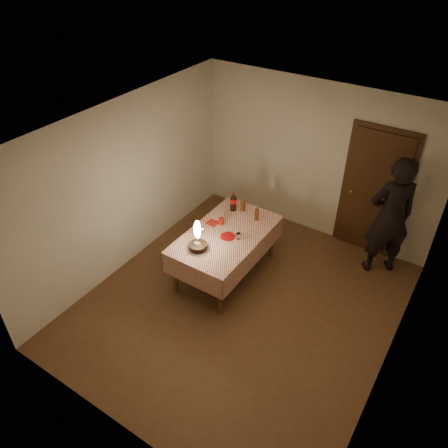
{
  "coord_description": "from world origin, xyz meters",
  "views": [
    {
      "loc": [
        2.2,
        -3.8,
        4.57
      ],
      "look_at": [
        -0.55,
        0.41,
        0.95
      ],
      "focal_mm": 35.0,
      "sensor_mm": 36.0,
      "label": 1
    }
  ],
  "objects": [
    {
      "name": "photographer",
      "position": [
        1.37,
        1.85,
        0.96
      ],
      "size": [
        0.84,
        0.79,
        1.92
      ],
      "color": "black",
      "rests_on": "ground"
    },
    {
      "name": "clear_cup",
      "position": [
        -0.33,
        0.45,
        0.8
      ],
      "size": [
        0.07,
        0.07,
        0.09
      ],
      "primitive_type": "cylinder",
      "color": "white",
      "rests_on": "dining_table"
    },
    {
      "name": "dining_table",
      "position": [
        -0.55,
        0.46,
        0.65
      ],
      "size": [
        1.02,
        1.72,
        0.75
      ],
      "color": "brown",
      "rests_on": "ground"
    },
    {
      "name": "ground",
      "position": [
        0.0,
        0.0,
        0.0
      ],
      "size": [
        4.0,
        4.5,
        0.01
      ],
      "primitive_type": "cube",
      "color": "brown",
      "rests_on": "ground"
    },
    {
      "name": "red_plate",
      "position": [
        -0.48,
        0.41,
        0.76
      ],
      "size": [
        0.22,
        0.22,
        0.01
      ],
      "primitive_type": "cylinder",
      "color": "#A70B0B",
      "rests_on": "dining_table"
    },
    {
      "name": "birthday_cake",
      "position": [
        -0.68,
        -0.05,
        0.88
      ],
      "size": [
        0.32,
        0.32,
        0.48
      ],
      "color": "white",
      "rests_on": "dining_table"
    },
    {
      "name": "red_cup",
      "position": [
        -0.74,
        0.62,
        0.8
      ],
      "size": [
        0.08,
        0.08,
        0.1
      ],
      "primitive_type": "cylinder",
      "color": "#B51C0C",
      "rests_on": "dining_table"
    },
    {
      "name": "napkin_stack",
      "position": [
        -0.86,
        0.55,
        0.76
      ],
      "size": [
        0.15,
        0.15,
        0.02
      ],
      "primitive_type": "cube",
      "color": "#A91D13",
      "rests_on": "dining_table"
    },
    {
      "name": "cola_bottle",
      "position": [
        -0.79,
        1.03,
        0.9
      ],
      "size": [
        0.1,
        0.1,
        0.32
      ],
      "color": "black",
      "rests_on": "dining_table"
    },
    {
      "name": "amber_bottle_right",
      "position": [
        -0.35,
        1.0,
        0.87
      ],
      "size": [
        0.06,
        0.06,
        0.25
      ],
      "color": "#602B10",
      "rests_on": "dining_table"
    },
    {
      "name": "room_shell",
      "position": [
        0.03,
        0.08,
        1.65
      ],
      "size": [
        4.04,
        4.54,
        2.62
      ],
      "color": "beige",
      "rests_on": "ground"
    },
    {
      "name": "amber_bottle_left",
      "position": [
        -0.65,
        1.1,
        0.87
      ],
      "size": [
        0.06,
        0.06,
        0.25
      ],
      "color": "#602B10",
      "rests_on": "dining_table"
    }
  ]
}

